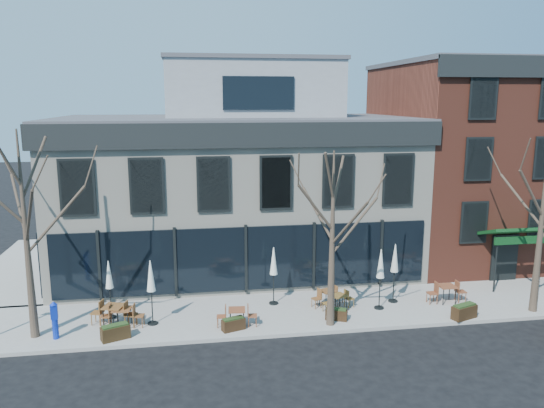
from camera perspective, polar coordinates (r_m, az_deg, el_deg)
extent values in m
plane|color=black|center=(25.20, -2.80, -9.98)|extent=(120.00, 120.00, 0.00)
cube|color=gray|center=(23.77, 5.74, -11.17)|extent=(33.50, 4.70, 0.15)
cube|color=gray|center=(31.95, -24.70, -6.27)|extent=(4.50, 12.00, 0.15)
cube|color=beige|center=(28.94, -3.97, 1.02)|extent=(18.00, 10.00, 8.00)
cube|color=#47474C|center=(28.51, -4.08, 9.05)|extent=(18.30, 10.30, 0.30)
cube|color=black|center=(23.44, -2.95, 7.39)|extent=(18.30, 0.25, 1.10)
cube|color=black|center=(29.18, -22.36, 7.32)|extent=(0.25, 10.30, 1.10)
cube|color=black|center=(24.53, -2.83, -5.88)|extent=(17.20, 0.12, 3.00)
cube|color=black|center=(29.05, -21.86, -3.98)|extent=(0.12, 7.50, 3.00)
cube|color=gray|center=(29.59, -2.32, 12.15)|extent=(9.00, 6.50, 3.00)
cube|color=brown|center=(32.53, 19.51, 4.20)|extent=(8.00, 10.00, 11.00)
cube|color=#47474C|center=(32.39, 20.16, 13.98)|extent=(8.20, 10.20, 0.25)
cube|color=black|center=(27.99, 25.30, 13.23)|extent=(8.20, 0.25, 1.00)
cube|color=#0C3514|center=(28.03, 24.82, -2.63)|extent=(3.20, 1.66, 0.67)
cube|color=black|center=(29.08, 23.69, -5.43)|extent=(1.40, 0.10, 2.50)
cone|color=#382B21|center=(21.63, -24.93, -3.20)|extent=(0.34, 0.34, 7.92)
cylinder|color=#382B21|center=(21.41, -22.18, -1.55)|extent=(2.23, 0.50, 2.48)
cylinder|color=#382B21|center=(22.46, -25.60, -0.06)|extent=(1.03, 2.05, 2.14)
cylinder|color=#382B21|center=(20.40, -24.66, -1.27)|extent=(1.03, 2.04, 2.28)
cone|color=#382B21|center=(20.95, 6.49, -3.89)|extent=(0.34, 0.34, 7.04)
cylinder|color=#382B21|center=(21.25, 8.87, -2.33)|extent=(2.00, 0.46, 2.21)
cylinder|color=#382B21|center=(21.44, 4.90, -0.99)|extent=(0.93, 1.84, 1.91)
cylinder|color=#382B21|center=(20.19, 4.73, -0.42)|extent=(1.61, 0.68, 1.97)
cylinder|color=#382B21|center=(20.06, 8.29, -2.14)|extent=(0.93, 1.83, 2.03)
cone|color=#382B21|center=(24.83, 26.96, -2.15)|extent=(0.34, 0.34, 7.48)
cylinder|color=#382B21|center=(25.13, 25.16, 0.43)|extent=(0.98, 1.94, 2.03)
cylinder|color=#382B21|center=(23.87, 26.12, 1.01)|extent=(1.71, 0.71, 2.09)
cylinder|color=#0D2BB3|center=(22.22, -22.26, -12.31)|extent=(0.23, 0.23, 0.80)
cube|color=#0D2BB3|center=(21.96, -22.40, -10.67)|extent=(0.27, 0.23, 0.57)
cone|color=#0D2BB3|center=(21.84, -22.46, -9.83)|extent=(0.30, 0.30, 0.14)
cube|color=brown|center=(22.52, -16.68, -10.51)|extent=(0.96, 0.96, 0.04)
cylinder|color=black|center=(22.54, -17.68, -11.66)|extent=(0.04, 0.04, 0.79)
cylinder|color=black|center=(22.29, -16.23, -11.83)|extent=(0.04, 0.04, 0.79)
cylinder|color=black|center=(23.05, -17.01, -11.10)|extent=(0.04, 0.04, 0.79)
cylinder|color=black|center=(22.80, -15.59, -11.26)|extent=(0.04, 0.04, 0.79)
cube|color=brown|center=(22.32, -15.85, -10.83)|extent=(0.80, 0.80, 0.04)
cylinder|color=black|center=(22.28, -16.70, -11.96)|extent=(0.04, 0.04, 0.73)
cylinder|color=black|center=(22.14, -15.25, -12.03)|extent=(0.04, 0.04, 0.73)
cylinder|color=black|center=(22.78, -16.32, -11.41)|extent=(0.04, 0.04, 0.73)
cylinder|color=black|center=(22.64, -14.91, -11.47)|extent=(0.04, 0.04, 0.73)
cube|color=brown|center=(21.60, -3.81, -11.29)|extent=(0.72, 0.72, 0.04)
cylinder|color=black|center=(21.50, -4.52, -12.43)|extent=(0.04, 0.04, 0.68)
cylinder|color=black|center=(21.50, -3.07, -12.41)|extent=(0.04, 0.04, 0.68)
cylinder|color=black|center=(21.99, -4.50, -11.88)|extent=(0.04, 0.04, 0.68)
cylinder|color=black|center=(21.99, -3.09, -11.86)|extent=(0.04, 0.04, 0.68)
cube|color=brown|center=(23.77, 5.99, -9.28)|extent=(0.81, 0.81, 0.04)
cylinder|color=black|center=(23.56, 5.82, -10.33)|extent=(0.04, 0.04, 0.65)
cylinder|color=black|center=(23.84, 6.83, -10.10)|extent=(0.04, 0.04, 0.65)
cylinder|color=black|center=(23.95, 5.13, -9.96)|extent=(0.04, 0.04, 0.65)
cylinder|color=black|center=(24.22, 6.13, -9.73)|extent=(0.04, 0.04, 0.65)
cube|color=brown|center=(23.34, 7.19, -9.74)|extent=(0.79, 0.79, 0.04)
cylinder|color=black|center=(23.14, 7.03, -10.79)|extent=(0.04, 0.04, 0.63)
cylinder|color=black|center=(23.41, 8.03, -10.55)|extent=(0.04, 0.04, 0.63)
cylinder|color=black|center=(23.51, 6.32, -10.41)|extent=(0.04, 0.04, 0.63)
cylinder|color=black|center=(23.78, 7.31, -10.18)|extent=(0.04, 0.04, 0.63)
cube|color=brown|center=(25.15, 18.30, -8.39)|extent=(0.74, 0.74, 0.04)
cylinder|color=black|center=(24.90, 17.95, -9.50)|extent=(0.04, 0.04, 0.75)
cylinder|color=black|center=(25.16, 19.15, -9.36)|extent=(0.04, 0.04, 0.75)
cylinder|color=black|center=(25.39, 17.35, -9.06)|extent=(0.04, 0.04, 0.75)
cylinder|color=black|center=(25.65, 18.54, -8.93)|extent=(0.04, 0.04, 0.75)
cylinder|color=black|center=(23.58, -16.88, -11.54)|extent=(0.39, 0.39, 0.05)
cylinder|color=black|center=(23.24, -17.01, -9.35)|extent=(0.04, 0.04, 1.97)
cone|color=silver|center=(22.95, -17.14, -7.26)|extent=(0.32, 0.32, 1.16)
cylinder|color=black|center=(22.53, -12.69, -12.40)|extent=(0.43, 0.43, 0.06)
cylinder|color=black|center=(22.14, -12.81, -9.93)|extent=(0.05, 0.05, 2.14)
cone|color=white|center=(21.81, -12.92, -7.54)|extent=(0.35, 0.35, 1.27)
cylinder|color=black|center=(24.01, 0.17, -10.61)|extent=(0.42, 0.42, 0.06)
cylinder|color=black|center=(23.65, 0.17, -8.33)|extent=(0.05, 0.05, 2.09)
cone|color=silver|center=(23.35, 0.17, -6.13)|extent=(0.34, 0.34, 1.23)
cylinder|color=black|center=(23.97, 11.43, -10.88)|extent=(0.43, 0.43, 0.06)
cylinder|color=black|center=(23.61, 11.52, -8.54)|extent=(0.05, 0.05, 2.13)
cone|color=silver|center=(23.30, 11.62, -6.29)|extent=(0.35, 0.35, 1.26)
cylinder|color=black|center=(24.86, 12.88, -10.13)|extent=(0.43, 0.43, 0.06)
cylinder|color=black|center=(24.50, 12.98, -7.85)|extent=(0.05, 0.05, 2.14)
cone|color=beige|center=(24.21, 13.08, -5.67)|extent=(0.35, 0.35, 1.27)
cube|color=#302110|center=(21.48, -16.49, -13.13)|extent=(1.14, 0.80, 0.53)
cube|color=#1E3314|center=(21.36, -16.53, -12.43)|extent=(1.01, 0.68, 0.08)
cube|color=black|center=(21.46, -4.17, -12.80)|extent=(0.98, 0.65, 0.46)
cube|color=#1E3314|center=(21.36, -4.18, -12.20)|extent=(0.87, 0.55, 0.07)
cube|color=black|center=(22.48, 6.94, -11.73)|extent=(0.95, 0.67, 0.44)
cube|color=#1E3314|center=(22.39, 6.96, -11.16)|extent=(0.84, 0.57, 0.07)
cube|color=black|center=(23.81, 19.97, -10.86)|extent=(1.19, 0.79, 0.55)
cube|color=#1E3314|center=(23.70, 20.01, -10.19)|extent=(1.06, 0.67, 0.09)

